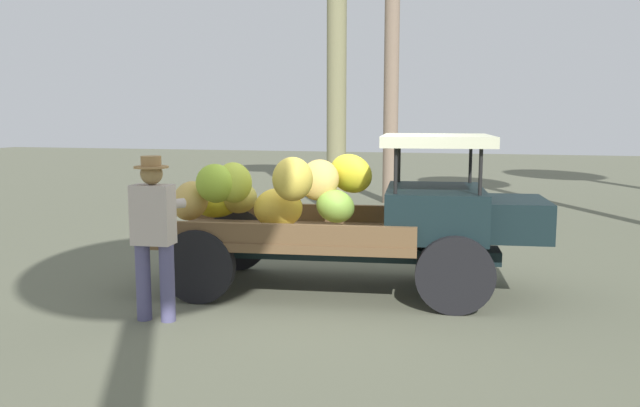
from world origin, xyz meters
TOP-DOWN VIEW (x-y plane):
  - ground_plane at (0.00, 0.00)m, footprint 60.00×60.00m
  - truck at (0.14, 0.22)m, footprint 4.58×2.16m
  - farmer at (-1.57, -1.45)m, footprint 0.53×0.47m

SIDE VIEW (x-z plane):
  - ground_plane at x=0.00m, z-range 0.00..0.00m
  - truck at x=0.14m, z-range -0.01..1.85m
  - farmer at x=-1.57m, z-range 0.11..1.79m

